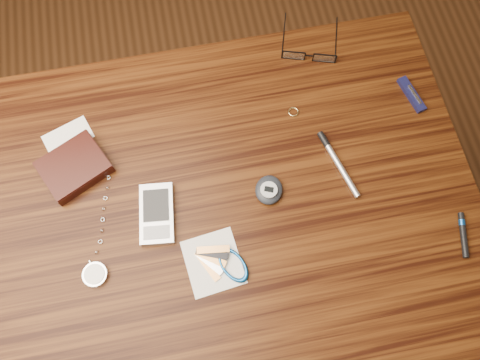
{
  "coord_description": "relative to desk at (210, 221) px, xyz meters",
  "views": [
    {
      "loc": [
        0.01,
        -0.26,
        1.57
      ],
      "look_at": [
        0.07,
        0.04,
        0.76
      ],
      "focal_mm": 35.0,
      "sensor_mm": 36.0,
      "label": 1
    }
  ],
  "objects": [
    {
      "name": "wallet_and_card",
      "position": [
        -0.23,
        0.12,
        0.11
      ],
      "size": [
        0.15,
        0.18,
        0.03
      ],
      "color": "black",
      "rests_on": "desk"
    },
    {
      "name": "ground",
      "position": [
        0.0,
        0.0,
        -0.65
      ],
      "size": [
        3.8,
        3.8,
        0.0
      ],
      "primitive_type": "plane",
      "color": "#472814",
      "rests_on": "ground"
    },
    {
      "name": "silver_pen",
      "position": [
        0.25,
        0.04,
        0.11
      ],
      "size": [
        0.05,
        0.14,
        0.01
      ],
      "color": "silver",
      "rests_on": "desk"
    },
    {
      "name": "black_blue_pen",
      "position": [
        0.44,
        -0.14,
        0.11
      ],
      "size": [
        0.03,
        0.08,
        0.01
      ],
      "color": "black",
      "rests_on": "desk"
    },
    {
      "name": "eyeglasses",
      "position": [
        0.26,
        0.28,
        0.11
      ],
      "size": [
        0.14,
        0.14,
        0.02
      ],
      "color": "black",
      "rests_on": "desk"
    },
    {
      "name": "pocket_knife",
      "position": [
        0.44,
        0.15,
        0.11
      ],
      "size": [
        0.04,
        0.08,
        0.01
      ],
      "color": "#121335",
      "rests_on": "desk"
    },
    {
      "name": "gold_ring",
      "position": [
        0.2,
        0.16,
        0.1
      ],
      "size": [
        0.03,
        0.03,
        0.0
      ],
      "primitive_type": "torus",
      "rotation": [
        0.0,
        0.0,
        0.25
      ],
      "color": "#D7B86D",
      "rests_on": "desk"
    },
    {
      "name": "pda_phone",
      "position": [
        -0.09,
        0.0,
        0.11
      ],
      "size": [
        0.07,
        0.12,
        0.02
      ],
      "color": "#ABABAF",
      "rests_on": "desk"
    },
    {
      "name": "desk",
      "position": [
        0.0,
        0.0,
        0.0
      ],
      "size": [
        1.0,
        0.7,
        0.75
      ],
      "color": "#391B09",
      "rests_on": "ground"
    },
    {
      "name": "pocket_watch",
      "position": [
        -0.21,
        -0.08,
        0.11
      ],
      "size": [
        0.07,
        0.28,
        0.01
      ],
      "color": "silver",
      "rests_on": "desk"
    },
    {
      "name": "notepad_keys",
      "position": [
        0.01,
        -0.11,
        0.11
      ],
      "size": [
        0.12,
        0.11,
        0.01
      ],
      "color": "white",
      "rests_on": "desk"
    },
    {
      "name": "pedometer",
      "position": [
        0.12,
        0.01,
        0.11
      ],
      "size": [
        0.07,
        0.07,
        0.02
      ],
      "color": "black",
      "rests_on": "desk"
    }
  ]
}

